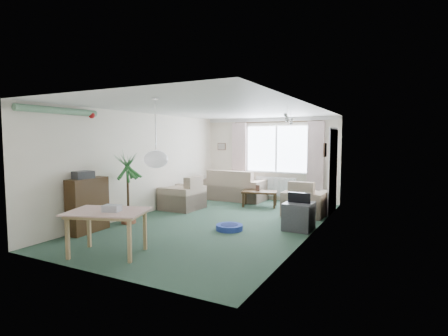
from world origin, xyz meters
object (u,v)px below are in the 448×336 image
at_px(armchair_corner, 305,198).
at_px(bookshelf, 88,205).
at_px(dining_table, 108,233).
at_px(tv_cube, 299,216).
at_px(coffee_table, 260,199).
at_px(pet_bed, 229,227).
at_px(houseplant, 128,188).
at_px(sofa, 235,185).
at_px(armchair_left, 182,193).

height_order(armchair_corner, bookshelf, bookshelf).
height_order(bookshelf, dining_table, bookshelf).
bearing_deg(tv_cube, coffee_table, 130.68).
bearing_deg(pet_bed, houseplant, -167.20).
height_order(sofa, armchair_corner, sofa).
bearing_deg(armchair_left, tv_cube, 79.86).
distance_m(sofa, bookshelf, 4.66).
relative_size(sofa, pet_bed, 3.34).
bearing_deg(tv_cube, sofa, 136.61).
distance_m(armchair_left, coffee_table, 2.05).
height_order(armchair_corner, coffee_table, armchair_corner).
bearing_deg(tv_cube, armchair_left, 169.30).
height_order(coffee_table, pet_bed, coffee_table).
distance_m(sofa, armchair_corner, 2.66).
distance_m(bookshelf, tv_cube, 4.09).
height_order(armchair_left, dining_table, armchair_left).
relative_size(armchair_corner, bookshelf, 0.89).
relative_size(armchair_left, dining_table, 0.89).
relative_size(armchair_left, houseplant, 0.62).
distance_m(armchair_left, bookshelf, 2.71).
bearing_deg(tv_cube, dining_table, -127.39).
relative_size(houseplant, dining_table, 1.43).
relative_size(armchair_left, tv_cube, 1.61).
bearing_deg(coffee_table, sofa, 147.80).
relative_size(armchair_corner, coffee_table, 1.01).
height_order(bookshelf, pet_bed, bookshelf).
height_order(armchair_left, coffee_table, armchair_left).
xyz_separation_m(bookshelf, dining_table, (1.32, -0.79, -0.19)).
distance_m(coffee_table, bookshelf, 4.39).
height_order(armchair_left, houseplant, houseplant).
bearing_deg(dining_table, armchair_left, 105.82).
bearing_deg(bookshelf, dining_table, -34.52).
bearing_deg(armchair_corner, armchair_left, 13.74).
bearing_deg(tv_cube, bookshelf, -149.36).
bearing_deg(armchair_corner, pet_bed, 64.65).
height_order(sofa, armchair_left, sofa).
bearing_deg(dining_table, coffee_table, 82.15).
distance_m(houseplant, pet_bed, 2.32).
xyz_separation_m(coffee_table, bookshelf, (-1.97, -3.91, 0.31)).
relative_size(bookshelf, tv_cube, 1.77).
distance_m(bookshelf, pet_bed, 2.76).
height_order(armchair_corner, pet_bed, armchair_corner).
distance_m(coffee_table, dining_table, 4.74).
relative_size(coffee_table, bookshelf, 0.88).
xyz_separation_m(sofa, armchair_left, (-0.60, -1.88, -0.02)).
bearing_deg(houseplant, dining_table, -55.92).
bearing_deg(houseplant, armchair_left, 85.23).
relative_size(sofa, coffee_table, 1.93).
bearing_deg(houseplant, coffee_table, 59.47).
bearing_deg(houseplant, bookshelf, -102.08).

